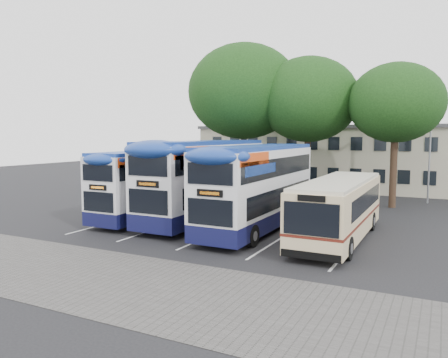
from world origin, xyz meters
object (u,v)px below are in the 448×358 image
object	(u,v)px
bus_dd_mid	(206,177)
bus_single	(339,206)
lamp_post	(430,137)
bus_dd_right	(259,184)
tree_right	(396,103)
tree_left	(244,92)
tree_mid	(308,100)
bus_dd_left	(155,181)

from	to	relation	value
bus_dd_mid	bus_single	world-z (taller)	bus_dd_mid
lamp_post	bus_dd_right	distance (m)	16.88
tree_right	lamp_post	bearing A→B (deg)	55.79
tree_left	tree_mid	bearing A→B (deg)	4.10
tree_mid	bus_single	xyz separation A→B (m)	(5.20, -12.18, -6.30)
bus_dd_right	bus_dd_mid	bearing A→B (deg)	164.92
bus_dd_right	bus_single	size ratio (longest dim) A/B	1.10
bus_dd_left	bus_dd_mid	world-z (taller)	bus_dd_mid
tree_mid	bus_single	size ratio (longest dim) A/B	1.11
bus_dd_mid	bus_single	xyz separation A→B (m)	(8.49, -1.45, -0.97)
bus_dd_left	bus_dd_mid	size ratio (longest dim) A/B	0.87
lamp_post	bus_dd_right	size ratio (longest dim) A/B	0.81
lamp_post	bus_single	bearing A→B (deg)	-103.43
tree_left	bus_dd_right	xyz separation A→B (m)	(6.07, -11.41, -6.29)
tree_mid	bus_dd_left	xyz separation A→B (m)	(-6.62, -11.41, -5.68)
tree_left	bus_dd_left	distance (m)	12.86
tree_right	bus_dd_right	world-z (taller)	tree_right
tree_right	tree_left	bearing A→B (deg)	179.45
lamp_post	tree_right	size ratio (longest dim) A/B	0.87
tree_mid	lamp_post	bearing A→B (deg)	17.67
tree_right	bus_dd_mid	world-z (taller)	tree_right
bus_single	tree_mid	bearing A→B (deg)	113.10
tree_mid	bus_dd_mid	world-z (taller)	tree_mid
tree_mid	bus_single	bearing A→B (deg)	-66.90
tree_left	bus_single	size ratio (longest dim) A/B	1.25
tree_mid	tree_right	bearing A→B (deg)	-4.40
tree_mid	tree_right	xyz separation A→B (m)	(6.53, -0.50, -0.50)
lamp_post	bus_dd_right	world-z (taller)	lamp_post
tree_mid	tree_right	world-z (taller)	tree_mid
bus_single	bus_dd_right	bearing A→B (deg)	175.14
tree_left	bus_dd_right	world-z (taller)	tree_left
lamp_post	tree_right	xyz separation A→B (m)	(-2.24, -3.30, 2.46)
tree_mid	bus_dd_left	world-z (taller)	tree_mid
bus_dd_mid	tree_right	bearing A→B (deg)	46.16
tree_mid	bus_dd_left	size ratio (longest dim) A/B	1.11
tree_left	bus_dd_left	xyz separation A→B (m)	(-1.22, -11.02, -6.51)
lamp_post	bus_dd_right	xyz separation A→B (m)	(-8.10, -14.59, -2.50)
lamp_post	bus_dd_mid	world-z (taller)	lamp_post
tree_mid	bus_dd_right	bearing A→B (deg)	-86.75
bus_dd_left	tree_right	bearing A→B (deg)	39.67
bus_dd_right	bus_single	world-z (taller)	bus_dd_right
tree_left	bus_dd_right	distance (m)	14.38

